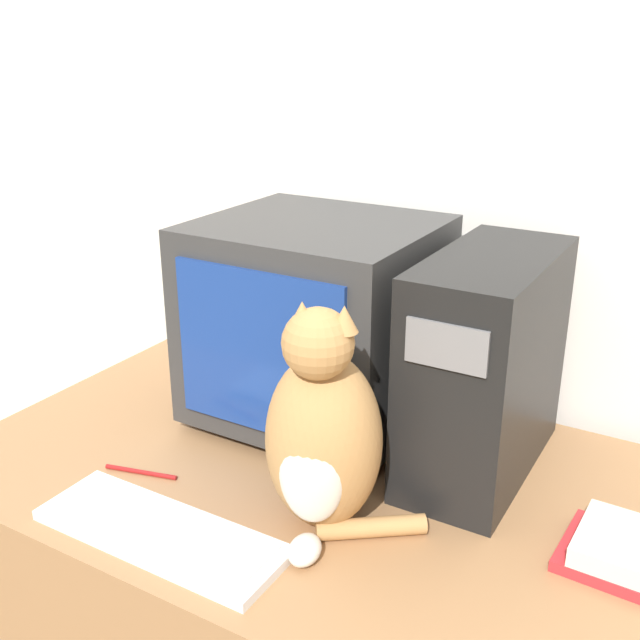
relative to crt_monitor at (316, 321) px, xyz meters
name	(u,v)px	position (x,y,z in m)	size (l,w,h in m)	color
wall_back	(425,158)	(0.10, 0.30, 0.30)	(7.00, 0.05, 2.50)	silver
desk	(313,617)	(0.10, -0.18, -0.59)	(1.37, 0.84, 0.72)	#9E7047
crt_monitor	(316,321)	(0.00, 0.00, 0.00)	(0.46, 0.43, 0.43)	#333333
computer_tower	(485,365)	(0.37, -0.01, -0.01)	(0.20, 0.43, 0.42)	black
keyboard	(161,532)	(-0.01, -0.49, -0.21)	(0.45, 0.15, 0.02)	silver
cat	(323,435)	(0.20, -0.32, -0.05)	(0.29, 0.26, 0.41)	#B7844C
book_stack	(616,549)	(0.65, -0.18, -0.20)	(0.16, 0.17, 0.05)	red
pen	(141,472)	(-0.17, -0.36, -0.22)	(0.15, 0.04, 0.01)	maroon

